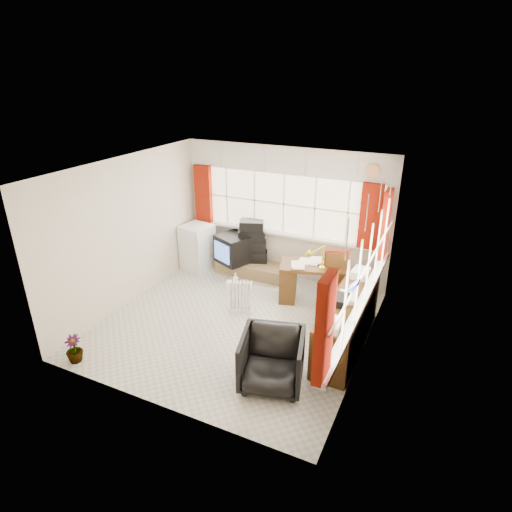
{
  "coord_description": "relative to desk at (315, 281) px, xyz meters",
  "views": [
    {
      "loc": [
        2.8,
        -5.13,
        3.76
      ],
      "look_at": [
        0.1,
        0.55,
        0.99
      ],
      "focal_mm": 30.0,
      "sensor_mm": 36.0,
      "label": 1
    }
  ],
  "objects": [
    {
      "name": "window_back",
      "position": [
        -0.89,
        0.68,
        0.56
      ],
      "size": [
        3.7,
        0.12,
        3.6
      ],
      "color": "#FFEEC9",
      "rests_on": "room_walls"
    },
    {
      "name": "overhead_cabinets",
      "position": [
        0.09,
        -0.29,
        1.87
      ],
      "size": [
        3.98,
        3.98,
        0.48
      ],
      "color": "silver",
      "rests_on": "room_walls"
    },
    {
      "name": "spray_bottle_b",
      "position": [
        -0.97,
        0.43,
        -0.28
      ],
      "size": [
        0.11,
        0.11,
        0.2
      ],
      "primitive_type": "imported",
      "rotation": [
        0.0,
        0.0,
        -0.27
      ],
      "color": "#8ACDC0",
      "rests_on": "ground"
    },
    {
      "name": "flower_vase",
      "position": [
        -2.46,
        -3.07,
        -0.18
      ],
      "size": [
        0.27,
        0.27,
        0.41
      ],
      "primitive_type": "imported",
      "rotation": [
        0.0,
        0.0,
        0.24
      ],
      "color": "black",
      "rests_on": "ground"
    },
    {
      "name": "desk_lamp",
      "position": [
        0.13,
        -0.07,
        0.59
      ],
      "size": [
        0.17,
        0.15,
        0.42
      ],
      "color": "yellow",
      "rests_on": "desk"
    },
    {
      "name": "office_chair",
      "position": [
        0.2,
        -2.32,
        -0.02
      ],
      "size": [
        0.96,
        0.98,
        0.73
      ],
      "primitive_type": "imported",
      "rotation": [
        0.0,
        0.0,
        0.26
      ],
      "color": "black",
      "rests_on": "ground"
    },
    {
      "name": "ground",
      "position": [
        -0.89,
        -1.27,
        -0.38
      ],
      "size": [
        4.0,
        4.0,
        0.0
      ],
      "primitive_type": "plane",
      "color": "beige",
      "rests_on": "ground"
    },
    {
      "name": "file_tray",
      "position": [
        0.73,
        -1.21,
        0.42
      ],
      "size": [
        0.27,
        0.34,
        0.11
      ],
      "primitive_type": "cube",
      "rotation": [
        0.0,
        0.0,
        0.08
      ],
      "color": "black",
      "rests_on": "credenza"
    },
    {
      "name": "spray_bottle_a",
      "position": [
        -1.47,
        -0.16,
        -0.24
      ],
      "size": [
        0.13,
        0.13,
        0.28
      ],
      "primitive_type": "imported",
      "rotation": [
        0.0,
        0.0,
        0.17
      ],
      "color": "white",
      "rests_on": "ground"
    },
    {
      "name": "window_right",
      "position": [
        1.06,
        -1.27,
        0.56
      ],
      "size": [
        0.12,
        3.7,
        3.6
      ],
      "color": "#FFEEC9",
      "rests_on": "room_walls"
    },
    {
      "name": "radiator",
      "position": [
        -0.97,
        -0.9,
        -0.15
      ],
      "size": [
        0.4,
        0.26,
        0.56
      ],
      "color": "white",
      "rests_on": "ground"
    },
    {
      "name": "desk",
      "position": [
        0.0,
        0.0,
        0.0
      ],
      "size": [
        1.31,
        0.9,
        0.72
      ],
      "color": "#492D11",
      "rests_on": "ground"
    },
    {
      "name": "hifi_stack",
      "position": [
        -1.49,
        0.58,
        0.24
      ],
      "size": [
        0.7,
        0.58,
        0.83
      ],
      "color": "black",
      "rests_on": "tv_bench"
    },
    {
      "name": "mini_fridge",
      "position": [
        -2.55,
        0.25,
        0.08
      ],
      "size": [
        0.62,
        0.63,
        0.92
      ],
      "color": "white",
      "rests_on": "ground"
    },
    {
      "name": "room_walls",
      "position": [
        -0.89,
        -1.27,
        1.12
      ],
      "size": [
        4.0,
        4.0,
        4.0
      ],
      "color": "beige",
      "rests_on": "ground"
    },
    {
      "name": "task_chair",
      "position": [
        0.37,
        -0.02,
        0.14
      ],
      "size": [
        0.52,
        0.54,
        0.98
      ],
      "color": "black",
      "rests_on": "ground"
    },
    {
      "name": "crt_tv",
      "position": [
        -1.79,
        0.35,
        0.14
      ],
      "size": [
        0.77,
        0.74,
        0.54
      ],
      "color": "black",
      "rests_on": "tv_bench"
    },
    {
      "name": "credenza",
      "position": [
        0.84,
        -1.07,
        0.01
      ],
      "size": [
        0.5,
        2.0,
        0.85
      ],
      "color": "#492D11",
      "rests_on": "ground"
    },
    {
      "name": "curtains",
      "position": [
        0.04,
        -0.34,
        1.07
      ],
      "size": [
        3.83,
        3.83,
        1.15
      ],
      "color": "maroon",
      "rests_on": "room_walls"
    },
    {
      "name": "tv_bench",
      "position": [
        -1.44,
        0.45,
        -0.26
      ],
      "size": [
        1.4,
        0.5,
        0.25
      ],
      "primitive_type": "cube",
      "color": "#916F48",
      "rests_on": "ground"
    }
  ]
}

